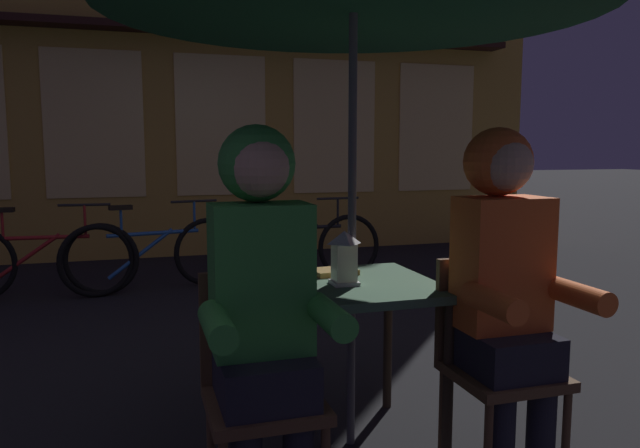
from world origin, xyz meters
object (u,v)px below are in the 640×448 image
Objects in this scene: chair_right at (494,354)px; bicycle_second at (40,260)px; person_right_hooded at (505,270)px; book at (334,272)px; person_left_hooded at (262,287)px; bicycle_third at (154,254)px; bicycle_fourth at (301,247)px; chair_left at (260,380)px; cafe_table at (351,305)px; lantern at (344,256)px.

chair_right reaches higher than bicycle_second.
person_right_hooded reaches higher than book.
book is (0.46, 0.61, -0.09)m from person_left_hooded.
bicycle_second is at bearing 179.97° from bicycle_third.
bicycle_fourth is (2.37, -0.02, 0.00)m from bicycle_second.
person_left_hooded is (-0.00, -0.06, 0.36)m from chair_left.
bicycle_fourth is at bearing -0.68° from bicycle_third.
book is at bearing 52.95° from person_left_hooded.
chair_right reaches higher than bicycle_fourth.
cafe_table is 0.44× the size of bicycle_fourth.
person_left_hooded is (-0.48, -0.43, 0.21)m from cafe_table.
bicycle_fourth is at bearing 78.06° from lantern.
bicycle_third is 8.29× the size of book.
person_right_hooded reaches higher than cafe_table.
chair_right is at bearing -32.39° from lantern.
lantern is 3.42m from bicycle_fourth.
person_right_hooded is at bearing -41.57° from cafe_table.
person_left_hooded reaches higher than bicycle_second.
chair_right is 0.52× the size of bicycle_fourth.
lantern is at bearing 42.08° from person_left_hooded.
chair_left is at bearing 90.00° from person_left_hooded.
chair_right is 0.52× the size of bicycle_second.
cafe_table is 3.38m from bicycle_third.
lantern reaches higher than chair_left.
chair_right reaches higher than cafe_table.
person_left_hooded is 0.77m from book.
bicycle_third is at bearing 94.25° from chair_left.
bicycle_second reaches higher than book.
person_right_hooded is 3.73m from bicycle_fourth.
person_right_hooded is at bearing -71.65° from bicycle_third.
bicycle_fourth is at bearing -0.41° from bicycle_second.
bicycle_fourth is (0.17, 3.70, -0.50)m from person_right_hooded.
person_left_hooded is at bearing -133.95° from book.
lantern is 0.66m from chair_left.
bicycle_fourth is (1.13, 3.70, -0.50)m from person_left_hooded.
book is at bearing 96.89° from cafe_table.
cafe_table is at bearing -77.12° from bicycle_third.
person_right_hooded is at bearing -90.00° from chair_right.
chair_left is 0.62× the size of person_left_hooded.
chair_left reaches higher than bicycle_fourth.
chair_left reaches higher than book.
book is (-0.67, -3.09, 0.41)m from bicycle_fourth.
person_left_hooded reaches higher than chair_left.
lantern is 0.17× the size of person_left_hooded.
bicycle_second is at bearing 116.76° from lantern.
person_left_hooded reaches higher than bicycle_third.
bicycle_third is 0.99× the size of bicycle_fourth.
bicycle_third is 1.40m from bicycle_fourth.
bicycle_third is at bearing 179.32° from bicycle_fourth.
chair_right is at bearing -71.39° from bicycle_third.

